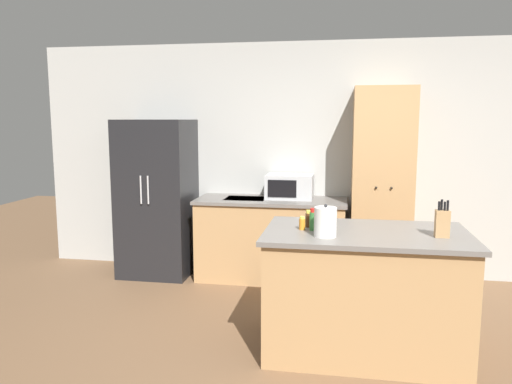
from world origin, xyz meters
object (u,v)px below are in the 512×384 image
spice_bottle_short_red (302,223)px  spice_bottle_green_herb (317,221)px  knife_block (442,223)px  kettle (325,222)px  spice_bottle_amber_oil (308,219)px  pantry_cabinet (381,188)px  microwave (290,186)px  spice_bottle_tall_dark (313,220)px  refrigerator (157,198)px  spice_bottle_pale_salt (329,219)px

spice_bottle_short_red → spice_bottle_green_herb: bearing=29.5°
knife_block → kettle: 0.82m
knife_block → spice_bottle_amber_oil: 0.96m
pantry_cabinet → spice_bottle_green_herb: size_ratio=16.49×
microwave → spice_bottle_amber_oil: bearing=-79.0°
spice_bottle_short_red → kettle: bearing=-47.3°
microwave → spice_bottle_tall_dark: bearing=-78.4°
microwave → kettle: bearing=-76.6°
refrigerator → spice_bottle_green_herb: (1.87, -1.55, 0.11)m
spice_bottle_amber_oil → kettle: (0.14, -0.29, 0.04)m
spice_bottle_green_herb → pantry_cabinet: bearing=69.7°
knife_block → spice_bottle_amber_oil: size_ratio=2.02×
microwave → spice_bottle_short_red: bearing=-80.8°
spice_bottle_amber_oil → spice_bottle_pale_salt: spice_bottle_pale_salt is taller
refrigerator → kettle: 2.66m
knife_block → spice_bottle_pale_salt: 0.81m
knife_block → spice_bottle_short_red: bearing=175.8°
kettle → spice_bottle_amber_oil: bearing=116.0°
microwave → spice_bottle_amber_oil: (0.32, -1.64, -0.03)m
refrigerator → spice_bottle_green_herb: 2.43m
microwave → kettle: kettle is taller
microwave → spice_bottle_pale_salt: bearing=-73.9°
spice_bottle_amber_oil → spice_bottle_short_red: bearing=-112.3°
spice_bottle_amber_oil → knife_block: bearing=-9.9°
pantry_cabinet → kettle: 1.92m
spice_bottle_amber_oil → spice_bottle_pale_salt: bearing=-1.2°
knife_block → spice_bottle_green_herb: 0.89m
microwave → spice_bottle_pale_salt: 1.71m
microwave → refrigerator: bearing=-175.2°
microwave → spice_bottle_amber_oil: 1.67m
kettle → refrigerator: bearing=137.2°
spice_bottle_green_herb → spice_bottle_pale_salt: 0.10m
microwave → spice_bottle_green_herb: size_ratio=4.03×
knife_block → spice_bottle_tall_dark: bearing=176.1°
spice_bottle_tall_dark → kettle: (0.10, -0.18, 0.03)m
spice_bottle_tall_dark → spice_bottle_green_herb: spice_bottle_tall_dark is taller
knife_block → spice_bottle_short_red: size_ratio=2.64×
kettle → spice_bottle_green_herb: bearing=106.5°
kettle → microwave: bearing=103.4°
refrigerator → spice_bottle_amber_oil: bearing=-40.0°
knife_block → spice_bottle_amber_oil: (-0.95, 0.17, -0.04)m
pantry_cabinet → microwave: (-0.97, 0.08, -0.02)m
spice_bottle_short_red → spice_bottle_amber_oil: size_ratio=0.76×
spice_bottle_green_herb → refrigerator: bearing=140.3°
spice_bottle_short_red → kettle: size_ratio=0.43×
knife_block → spice_bottle_short_red: knife_block is taller
pantry_cabinet → spice_bottle_pale_salt: 1.64m
pantry_cabinet → spice_bottle_short_red: bearing=-112.7°
spice_bottle_tall_dark → spice_bottle_green_herb: (0.03, 0.07, -0.02)m
knife_block → kettle: size_ratio=1.15×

